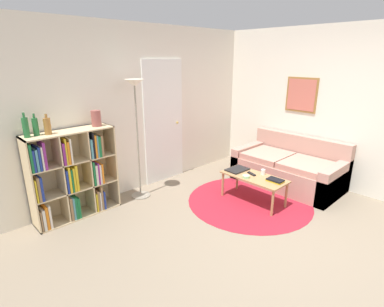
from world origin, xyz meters
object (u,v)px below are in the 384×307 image
(floor_lamp, at_px, (136,105))
(bottle_middle, at_px, (35,127))
(coffee_table, at_px, (254,179))
(laptop, at_px, (237,169))
(bottle_right, at_px, (47,126))
(bowl, at_px, (246,177))
(couch, at_px, (289,168))
(vase_on_shelf, at_px, (96,118))
(bookshelf, at_px, (72,175))
(cup, at_px, (263,172))
(bottle_left, at_px, (26,127))

(floor_lamp, relative_size, bottle_middle, 6.81)
(floor_lamp, relative_size, coffee_table, 1.86)
(laptop, relative_size, bottle_right, 1.40)
(bowl, relative_size, bottle_middle, 0.41)
(couch, xyz_separation_m, vase_on_shelf, (-2.72, 1.47, 1.04))
(bookshelf, bearing_deg, cup, -33.58)
(bookshelf, xyz_separation_m, bottle_left, (-0.45, 0.00, 0.73))
(cup, distance_m, vase_on_shelf, 2.53)
(laptop, relative_size, bowl, 3.21)
(vase_on_shelf, bearing_deg, bowl, -42.07)
(coffee_table, bearing_deg, laptop, 87.33)
(bookshelf, relative_size, bottle_right, 4.78)
(bookshelf, distance_m, bottle_right, 0.74)
(vase_on_shelf, bearing_deg, coffee_table, -40.42)
(bookshelf, bearing_deg, couch, -25.11)
(floor_lamp, xyz_separation_m, bowl, (0.98, -1.30, -1.01))
(bookshelf, bearing_deg, vase_on_shelf, -0.17)
(couch, relative_size, coffee_table, 1.78)
(floor_lamp, height_order, bowl, floor_lamp)
(cup, relative_size, vase_on_shelf, 0.39)
(coffee_table, bearing_deg, bowl, 163.62)
(cup, bearing_deg, bottle_middle, 149.60)
(coffee_table, bearing_deg, bottle_left, 150.57)
(bookshelf, distance_m, vase_on_shelf, 0.83)
(coffee_table, xyz_separation_m, vase_on_shelf, (-1.70, 1.45, 0.94))
(bookshelf, xyz_separation_m, bottle_middle, (-0.34, 0.02, 0.71))
(laptop, bearing_deg, coffee_table, -92.67)
(laptop, height_order, bowl, bowl)
(floor_lamp, bearing_deg, cup, -47.77)
(bottle_right, bearing_deg, bottle_middle, 162.30)
(floor_lamp, bearing_deg, couch, -32.49)
(bookshelf, relative_size, bottle_left, 4.09)
(bottle_middle, bearing_deg, vase_on_shelf, -1.86)
(bowl, xyz_separation_m, vase_on_shelf, (-1.56, 1.41, 0.88))
(couch, bearing_deg, floor_lamp, 147.51)
(bookshelf, xyz_separation_m, couch, (3.15, -1.47, -0.32))
(bottle_middle, bearing_deg, bookshelf, -3.98)
(bottle_left, bearing_deg, floor_lamp, -4.39)
(coffee_table, relative_size, bottle_middle, 3.66)
(bottle_right, bearing_deg, vase_on_shelf, 1.27)
(vase_on_shelf, bearing_deg, cup, -39.23)
(coffee_table, height_order, cup, cup)
(couch, distance_m, vase_on_shelf, 3.26)
(coffee_table, distance_m, bottle_left, 3.11)
(floor_lamp, distance_m, couch, 2.80)
(couch, bearing_deg, vase_on_shelf, 151.56)
(floor_lamp, relative_size, laptop, 5.14)
(coffee_table, xyz_separation_m, bottle_middle, (-2.46, 1.47, 0.95))
(bookshelf, xyz_separation_m, cup, (2.27, -1.51, -0.14))
(coffee_table, xyz_separation_m, bowl, (-0.14, 0.04, 0.07))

